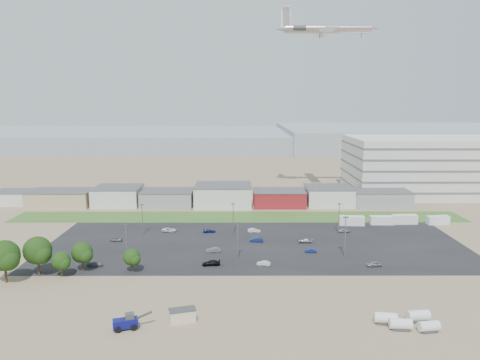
{
  "coord_description": "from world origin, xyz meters",
  "views": [
    {
      "loc": [
        0.19,
        -110.47,
        41.12
      ],
      "look_at": [
        0.5,
        22.0,
        18.5
      ],
      "focal_mm": 35.0,
      "sensor_mm": 36.0,
      "label": 1
    }
  ],
  "objects_px": {
    "parked_car_4": "(213,250)",
    "parked_car_12": "(305,241)",
    "parked_car_5": "(116,239)",
    "parked_car_11": "(254,230)",
    "parked_car_3": "(211,263)",
    "parked_car_13": "(264,263)",
    "telehandler": "(125,322)",
    "storage_tank_nw": "(386,318)",
    "box_trailer_a": "(352,221)",
    "parked_car_7": "(256,240)",
    "tree_far_left": "(4,259)",
    "airliner": "(328,29)",
    "parked_car_8": "(344,231)",
    "parked_car_6": "(209,231)",
    "parked_car_9": "(169,230)",
    "parked_car_1": "(311,251)",
    "parked_car_2": "(374,264)",
    "portable_shed": "(182,315)"
  },
  "relations": [
    {
      "from": "parked_car_2",
      "to": "airliner",
      "type": "bearing_deg",
      "value": 172.36
    },
    {
      "from": "parked_car_4",
      "to": "storage_tank_nw",
      "type": "bearing_deg",
      "value": 36.09
    },
    {
      "from": "airliner",
      "to": "parked_car_4",
      "type": "bearing_deg",
      "value": -120.1
    },
    {
      "from": "storage_tank_nw",
      "to": "parked_car_1",
      "type": "relative_size",
      "value": 1.22
    },
    {
      "from": "parked_car_4",
      "to": "box_trailer_a",
      "type": "bearing_deg",
      "value": 118.94
    },
    {
      "from": "parked_car_7",
      "to": "parked_car_11",
      "type": "height_order",
      "value": "parked_car_11"
    },
    {
      "from": "parked_car_7",
      "to": "parked_car_11",
      "type": "bearing_deg",
      "value": -170.53
    },
    {
      "from": "airliner",
      "to": "parked_car_3",
      "type": "bearing_deg",
      "value": -117.08
    },
    {
      "from": "parked_car_2",
      "to": "parked_car_1",
      "type": "bearing_deg",
      "value": -133.21
    },
    {
      "from": "portable_shed",
      "to": "parked_car_13",
      "type": "height_order",
      "value": "portable_shed"
    },
    {
      "from": "telehandler",
      "to": "parked_car_6",
      "type": "bearing_deg",
      "value": 62.75
    },
    {
      "from": "parked_car_4",
      "to": "parked_car_6",
      "type": "relative_size",
      "value": 1.01
    },
    {
      "from": "tree_far_left",
      "to": "airliner",
      "type": "relative_size",
      "value": 0.26
    },
    {
      "from": "storage_tank_nw",
      "to": "parked_car_1",
      "type": "distance_m",
      "value": 42.21
    },
    {
      "from": "storage_tank_nw",
      "to": "parked_car_8",
      "type": "bearing_deg",
      "value": 84.55
    },
    {
      "from": "tree_far_left",
      "to": "parked_car_7",
      "type": "xyz_separation_m",
      "value": [
        58.44,
        30.95,
        -4.97
      ]
    },
    {
      "from": "storage_tank_nw",
      "to": "parked_car_6",
      "type": "distance_m",
      "value": 71.35
    },
    {
      "from": "parked_car_11",
      "to": "parked_car_13",
      "type": "distance_m",
      "value": 29.95
    },
    {
      "from": "tree_far_left",
      "to": "parked_car_9",
      "type": "bearing_deg",
      "value": 53.22
    },
    {
      "from": "storage_tank_nw",
      "to": "parked_car_12",
      "type": "xyz_separation_m",
      "value": [
        -8.01,
        50.43,
        -0.6
      ]
    },
    {
      "from": "parked_car_3",
      "to": "parked_car_8",
      "type": "bearing_deg",
      "value": 121.28
    },
    {
      "from": "parked_car_1",
      "to": "parked_car_9",
      "type": "relative_size",
      "value": 0.73
    },
    {
      "from": "parked_car_6",
      "to": "parked_car_9",
      "type": "distance_m",
      "value": 12.81
    },
    {
      "from": "parked_car_5",
      "to": "parked_car_12",
      "type": "height_order",
      "value": "parked_car_12"
    },
    {
      "from": "telehandler",
      "to": "storage_tank_nw",
      "type": "distance_m",
      "value": 47.96
    },
    {
      "from": "parked_car_2",
      "to": "parked_car_5",
      "type": "bearing_deg",
      "value": -112.71
    },
    {
      "from": "box_trailer_a",
      "to": "parked_car_7",
      "type": "distance_m",
      "value": 37.39
    },
    {
      "from": "parked_car_4",
      "to": "parked_car_12",
      "type": "relative_size",
      "value": 0.94
    },
    {
      "from": "tree_far_left",
      "to": "parked_car_8",
      "type": "xyz_separation_m",
      "value": [
        86.39,
        40.74,
        -5.02
      ]
    },
    {
      "from": "tree_far_left",
      "to": "parked_car_1",
      "type": "distance_m",
      "value": 76.08
    },
    {
      "from": "box_trailer_a",
      "to": "parked_car_3",
      "type": "xyz_separation_m",
      "value": [
        -44.63,
        -38.49,
        -0.89
      ]
    },
    {
      "from": "parked_car_4",
      "to": "parked_car_7",
      "type": "distance_m",
      "value": 15.47
    },
    {
      "from": "portable_shed",
      "to": "parked_car_8",
      "type": "relative_size",
      "value": 1.42
    },
    {
      "from": "telehandler",
      "to": "storage_tank_nw",
      "type": "relative_size",
      "value": 1.78
    },
    {
      "from": "tree_far_left",
      "to": "parked_car_7",
      "type": "distance_m",
      "value": 66.32
    },
    {
      "from": "parked_car_3",
      "to": "parked_car_13",
      "type": "relative_size",
      "value": 1.31
    },
    {
      "from": "airliner",
      "to": "parked_car_13",
      "type": "xyz_separation_m",
      "value": [
        -30.32,
        -86.79,
        -69.43
      ]
    },
    {
      "from": "telehandler",
      "to": "box_trailer_a",
      "type": "relative_size",
      "value": 0.87
    },
    {
      "from": "parked_car_2",
      "to": "parked_car_7",
      "type": "distance_m",
      "value": 35.41
    },
    {
      "from": "parked_car_11",
      "to": "parked_car_12",
      "type": "height_order",
      "value": "parked_car_11"
    },
    {
      "from": "parked_car_3",
      "to": "parked_car_5",
      "type": "distance_m",
      "value": 35.7
    },
    {
      "from": "parked_car_5",
      "to": "parked_car_11",
      "type": "height_order",
      "value": "parked_car_11"
    },
    {
      "from": "tree_far_left",
      "to": "parked_car_12",
      "type": "distance_m",
      "value": 78.69
    },
    {
      "from": "parked_car_5",
      "to": "parked_car_2",
      "type": "bearing_deg",
      "value": 67.76
    },
    {
      "from": "portable_shed",
      "to": "parked_car_13",
      "type": "distance_m",
      "value": 34.76
    },
    {
      "from": "parked_car_11",
      "to": "parked_car_12",
      "type": "relative_size",
      "value": 0.94
    },
    {
      "from": "parked_car_4",
      "to": "parked_car_9",
      "type": "relative_size",
      "value": 0.87
    },
    {
      "from": "parked_car_3",
      "to": "parked_car_9",
      "type": "height_order",
      "value": "parked_car_3"
    },
    {
      "from": "box_trailer_a",
      "to": "tree_far_left",
      "type": "relative_size",
      "value": 0.73
    },
    {
      "from": "parked_car_11",
      "to": "parked_car_12",
      "type": "xyz_separation_m",
      "value": [
        14.5,
        -10.88,
        -0.04
      ]
    }
  ]
}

